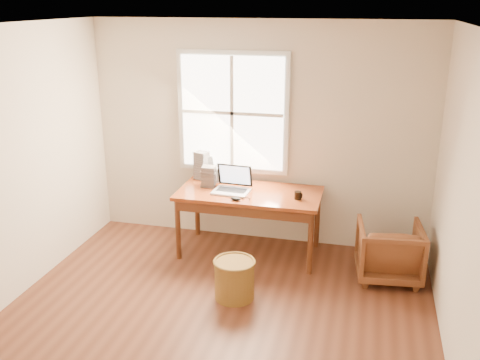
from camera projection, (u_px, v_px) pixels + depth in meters
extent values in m
cube|color=brown|center=(202.00, 345.00, 4.58)|extent=(4.00, 4.50, 0.02)
cube|color=white|center=(193.00, 27.00, 3.73)|extent=(4.00, 4.50, 0.02)
cube|color=beige|center=(259.00, 134.00, 6.23)|extent=(4.00, 0.02, 2.60)
cube|color=beige|center=(474.00, 227.00, 3.69)|extent=(0.02, 4.50, 2.60)
cube|color=silver|center=(233.00, 113.00, 6.18)|extent=(1.32, 0.05, 1.42)
cube|color=white|center=(232.00, 113.00, 6.16)|extent=(1.20, 0.02, 1.30)
cube|color=silver|center=(232.00, 113.00, 6.15)|extent=(0.04, 0.02, 1.30)
cube|color=silver|center=(232.00, 113.00, 6.15)|extent=(1.20, 0.02, 0.04)
cube|color=brown|center=(249.00, 193.00, 5.99)|extent=(1.60, 0.80, 0.04)
imported|color=brown|center=(389.00, 251.00, 5.58)|extent=(0.71, 0.73, 0.60)
cylinder|color=olive|center=(234.00, 280.00, 5.23)|extent=(0.41, 0.41, 0.39)
ellipsoid|color=black|center=(236.00, 199.00, 5.72)|extent=(0.12, 0.09, 0.04)
cylinder|color=black|center=(298.00, 195.00, 5.75)|extent=(0.08, 0.08, 0.09)
cube|color=silver|center=(207.00, 167.00, 6.40)|extent=(0.17, 0.16, 0.28)
cube|color=#292A2F|center=(209.00, 176.00, 6.12)|extent=(0.16, 0.15, 0.24)
cube|color=#9C9EA9|center=(202.00, 165.00, 6.35)|extent=(0.19, 0.18, 0.34)
cube|color=#B4B9C0|center=(219.00, 175.00, 6.30)|extent=(0.13, 0.12, 0.17)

